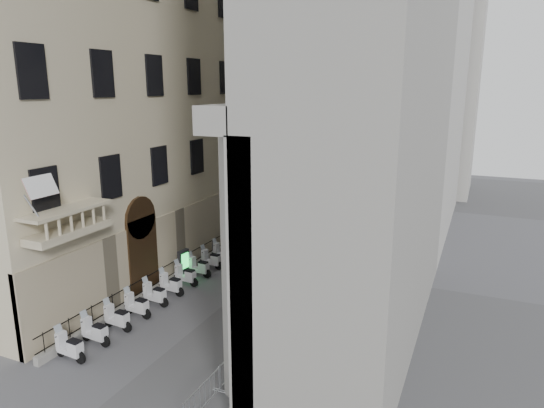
{
  "coord_description": "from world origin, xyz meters",
  "views": [
    {
      "loc": [
        11.98,
        -8.6,
        11.4
      ],
      "look_at": [
        0.59,
        17.46,
        4.5
      ],
      "focal_mm": 32.0,
      "sensor_mm": 36.0,
      "label": 1
    }
  ],
  "objects_px": {
    "scooter_0": "(71,360)",
    "pedestrian_a": "(297,222)",
    "street_lamp": "(248,173)",
    "security_tent": "(280,194)",
    "pedestrian_b": "(349,200)",
    "info_kiosk": "(184,263)"
  },
  "relations": [
    {
      "from": "pedestrian_a",
      "to": "pedestrian_b",
      "type": "relative_size",
      "value": 0.98
    },
    {
      "from": "scooter_0",
      "to": "street_lamp",
      "type": "xyz_separation_m",
      "value": [
        -0.52,
        18.27,
        5.17
      ]
    },
    {
      "from": "scooter_0",
      "to": "info_kiosk",
      "type": "distance_m",
      "value": 9.96
    },
    {
      "from": "street_lamp",
      "to": "pedestrian_a",
      "type": "distance_m",
      "value": 5.97
    },
    {
      "from": "info_kiosk",
      "to": "pedestrian_b",
      "type": "bearing_deg",
      "value": 83.54
    },
    {
      "from": "security_tent",
      "to": "pedestrian_a",
      "type": "xyz_separation_m",
      "value": [
        2.44,
        -2.4,
        -1.59
      ]
    },
    {
      "from": "street_lamp",
      "to": "pedestrian_a",
      "type": "height_order",
      "value": "street_lamp"
    },
    {
      "from": "pedestrian_a",
      "to": "scooter_0",
      "type": "bearing_deg",
      "value": 79.88
    },
    {
      "from": "street_lamp",
      "to": "pedestrian_a",
      "type": "relative_size",
      "value": 4.85
    },
    {
      "from": "scooter_0",
      "to": "street_lamp",
      "type": "distance_m",
      "value": 18.99
    },
    {
      "from": "security_tent",
      "to": "pedestrian_a",
      "type": "relative_size",
      "value": 2.05
    },
    {
      "from": "scooter_0",
      "to": "pedestrian_a",
      "type": "relative_size",
      "value": 0.84
    },
    {
      "from": "street_lamp",
      "to": "pedestrian_a",
      "type": "xyz_separation_m",
      "value": [
        2.72,
        3.15,
        -4.28
      ]
    },
    {
      "from": "scooter_0",
      "to": "pedestrian_b",
      "type": "bearing_deg",
      "value": -3.59
    },
    {
      "from": "security_tent",
      "to": "info_kiosk",
      "type": "height_order",
      "value": "security_tent"
    },
    {
      "from": "info_kiosk",
      "to": "pedestrian_a",
      "type": "xyz_separation_m",
      "value": [
        3.04,
        11.53,
        0.02
      ]
    },
    {
      "from": "security_tent",
      "to": "scooter_0",
      "type": "bearing_deg",
      "value": -89.41
    },
    {
      "from": "security_tent",
      "to": "info_kiosk",
      "type": "relative_size",
      "value": 2.12
    },
    {
      "from": "scooter_0",
      "to": "info_kiosk",
      "type": "height_order",
      "value": "info_kiosk"
    },
    {
      "from": "info_kiosk",
      "to": "pedestrian_b",
      "type": "height_order",
      "value": "pedestrian_b"
    },
    {
      "from": "scooter_0",
      "to": "pedestrian_b",
      "type": "relative_size",
      "value": 0.83
    },
    {
      "from": "scooter_0",
      "to": "security_tent",
      "type": "bearing_deg",
      "value": 4.78
    }
  ]
}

